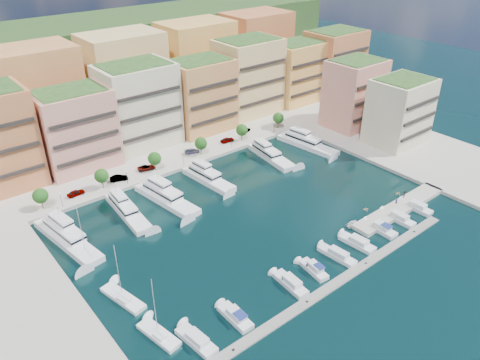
# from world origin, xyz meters

# --- Properties ---
(ground) EXTENTS (400.00, 400.00, 0.00)m
(ground) POSITION_xyz_m (0.00, 0.00, 0.00)
(ground) COLOR black
(ground) RESTS_ON ground
(north_quay) EXTENTS (220.00, 64.00, 2.00)m
(north_quay) POSITION_xyz_m (0.00, 62.00, 0.00)
(north_quay) COLOR #9E998E
(north_quay) RESTS_ON ground
(east_quay) EXTENTS (34.00, 76.00, 2.00)m
(east_quay) POSITION_xyz_m (62.00, -8.00, 0.00)
(east_quay) COLOR #9E998E
(east_quay) RESTS_ON ground
(hillside) EXTENTS (240.00, 40.00, 58.00)m
(hillside) POSITION_xyz_m (0.00, 110.00, 0.00)
(hillside) COLOR #1B3A17
(hillside) RESTS_ON ground
(south_pontoon) EXTENTS (72.00, 2.20, 0.35)m
(south_pontoon) POSITION_xyz_m (-3.00, -30.00, 0.00)
(south_pontoon) COLOR gray
(south_pontoon) RESTS_ON ground
(finger_pier) EXTENTS (32.00, 5.00, 2.00)m
(finger_pier) POSITION_xyz_m (30.00, -22.00, 0.00)
(finger_pier) COLOR #9E998E
(finger_pier) RESTS_ON ground
(apartment_2) EXTENTS (20.00, 15.50, 22.80)m
(apartment_2) POSITION_xyz_m (-23.00, 49.99, 12.31)
(apartment_2) COLOR #DB877A
(apartment_2) RESTS_ON north_quay
(apartment_3) EXTENTS (22.00, 16.50, 25.80)m
(apartment_3) POSITION_xyz_m (-2.00, 51.99, 13.81)
(apartment_3) COLOR beige
(apartment_3) RESTS_ON north_quay
(apartment_4) EXTENTS (20.00, 15.50, 23.80)m
(apartment_4) POSITION_xyz_m (20.00, 49.99, 12.81)
(apartment_4) COLOR #DDA152
(apartment_4) RESTS_ON north_quay
(apartment_5) EXTENTS (22.00, 16.50, 26.80)m
(apartment_5) POSITION_xyz_m (42.00, 51.99, 14.31)
(apartment_5) COLOR #E8C87A
(apartment_5) RESTS_ON north_quay
(apartment_6) EXTENTS (20.00, 15.50, 22.80)m
(apartment_6) POSITION_xyz_m (64.00, 49.99, 12.31)
(apartment_6) COLOR #E9B855
(apartment_6) RESTS_ON north_quay
(apartment_7) EXTENTS (22.00, 16.50, 24.80)m
(apartment_7) POSITION_xyz_m (84.00, 47.99, 13.31)
(apartment_7) COLOR #D47846
(apartment_7) RESTS_ON north_quay
(apartment_east_a) EXTENTS (18.00, 14.50, 22.80)m
(apartment_east_a) POSITION_xyz_m (62.00, 19.99, 12.31)
(apartment_east_a) COLOR #DB877A
(apartment_east_a) RESTS_ON east_quay
(apartment_east_b) EXTENTS (18.00, 14.50, 20.80)m
(apartment_east_b) POSITION_xyz_m (62.00, 1.99, 11.31)
(apartment_east_b) COLOR beige
(apartment_east_b) RESTS_ON east_quay
(backblock_1) EXTENTS (26.00, 18.00, 30.00)m
(backblock_1) POSITION_xyz_m (-25.00, 74.00, 16.00)
(backblock_1) COLOR #DDA152
(backblock_1) RESTS_ON north_quay
(backblock_2) EXTENTS (26.00, 18.00, 30.00)m
(backblock_2) POSITION_xyz_m (5.00, 74.00, 16.00)
(backblock_2) COLOR #E8C87A
(backblock_2) RESTS_ON north_quay
(backblock_3) EXTENTS (26.00, 18.00, 30.00)m
(backblock_3) POSITION_xyz_m (35.00, 74.00, 16.00)
(backblock_3) COLOR #E9B855
(backblock_3) RESTS_ON north_quay
(backblock_4) EXTENTS (26.00, 18.00, 30.00)m
(backblock_4) POSITION_xyz_m (65.00, 74.00, 16.00)
(backblock_4) COLOR #D47846
(backblock_4) RESTS_ON north_quay
(tree_0) EXTENTS (3.80, 3.80, 5.65)m
(tree_0) POSITION_xyz_m (-40.00, 33.50, 4.74)
(tree_0) COLOR #473323
(tree_0) RESTS_ON north_quay
(tree_1) EXTENTS (3.80, 3.80, 5.65)m
(tree_1) POSITION_xyz_m (-24.00, 33.50, 4.74)
(tree_1) COLOR #473323
(tree_1) RESTS_ON north_quay
(tree_2) EXTENTS (3.80, 3.80, 5.65)m
(tree_2) POSITION_xyz_m (-8.00, 33.50, 4.74)
(tree_2) COLOR #473323
(tree_2) RESTS_ON north_quay
(tree_3) EXTENTS (3.80, 3.80, 5.65)m
(tree_3) POSITION_xyz_m (8.00, 33.50, 4.74)
(tree_3) COLOR #473323
(tree_3) RESTS_ON north_quay
(tree_4) EXTENTS (3.80, 3.80, 5.65)m
(tree_4) POSITION_xyz_m (24.00, 33.50, 4.74)
(tree_4) COLOR #473323
(tree_4) RESTS_ON north_quay
(tree_5) EXTENTS (3.80, 3.80, 5.65)m
(tree_5) POSITION_xyz_m (40.00, 33.50, 4.74)
(tree_5) COLOR #473323
(tree_5) RESTS_ON north_quay
(lamppost_0) EXTENTS (0.30, 0.30, 4.20)m
(lamppost_0) POSITION_xyz_m (-36.00, 31.20, 3.83)
(lamppost_0) COLOR black
(lamppost_0) RESTS_ON north_quay
(lamppost_1) EXTENTS (0.30, 0.30, 4.20)m
(lamppost_1) POSITION_xyz_m (-18.00, 31.20, 3.83)
(lamppost_1) COLOR black
(lamppost_1) RESTS_ON north_quay
(lamppost_2) EXTENTS (0.30, 0.30, 4.20)m
(lamppost_2) POSITION_xyz_m (0.00, 31.20, 3.83)
(lamppost_2) COLOR black
(lamppost_2) RESTS_ON north_quay
(lamppost_3) EXTENTS (0.30, 0.30, 4.20)m
(lamppost_3) POSITION_xyz_m (18.00, 31.20, 3.83)
(lamppost_3) COLOR black
(lamppost_3) RESTS_ON north_quay
(lamppost_4) EXTENTS (0.30, 0.30, 4.20)m
(lamppost_4) POSITION_xyz_m (36.00, 31.20, 3.83)
(lamppost_4) COLOR black
(lamppost_4) RESTS_ON north_quay
(yacht_0) EXTENTS (7.73, 23.84, 7.30)m
(yacht_0) POSITION_xyz_m (-40.19, 18.26, 1.21)
(yacht_0) COLOR white
(yacht_0) RESTS_ON ground
(yacht_1) EXTENTS (5.71, 20.29, 7.30)m
(yacht_1) POSITION_xyz_m (-24.28, 19.77, 1.09)
(yacht_1) COLOR white
(yacht_1) RESTS_ON ground
(yacht_2) EXTENTS (7.58, 21.97, 7.30)m
(yacht_2) POSITION_xyz_m (-13.68, 19.14, 1.21)
(yacht_2) COLOR white
(yacht_2) RESTS_ON ground
(yacht_3) EXTENTS (5.83, 18.54, 7.30)m
(yacht_3) POSITION_xyz_m (0.82, 20.65, 1.21)
(yacht_3) COLOR white
(yacht_3) RESTS_ON ground
(yacht_5) EXTENTS (6.97, 19.71, 7.30)m
(yacht_5) POSITION_xyz_m (23.97, 20.17, 1.21)
(yacht_5) COLOR white
(yacht_5) RESTS_ON ground
(yacht_6) EXTENTS (7.09, 22.05, 7.30)m
(yacht_6) POSITION_xyz_m (38.54, 19.08, 1.21)
(yacht_6) COLOR white
(yacht_6) RESTS_ON ground
(cruiser_0) EXTENTS (3.66, 8.80, 2.55)m
(cruiser_0) POSITION_xyz_m (-33.81, -24.59, 0.55)
(cruiser_0) COLOR silver
(cruiser_0) RESTS_ON ground
(cruiser_1) EXTENTS (2.76, 7.83, 2.66)m
(cruiser_1) POSITION_xyz_m (-25.16, -24.60, 0.57)
(cruiser_1) COLOR silver
(cruiser_1) RESTS_ON ground
(cruiser_3) EXTENTS (3.25, 8.65, 2.55)m
(cruiser_3) POSITION_xyz_m (-11.06, -24.59, 0.55)
(cruiser_3) COLOR silver
(cruiser_3) RESTS_ON ground
(cruiser_4) EXTENTS (3.29, 7.47, 2.66)m
(cruiser_4) POSITION_xyz_m (-4.27, -24.60, 0.57)
(cruiser_4) COLOR silver
(cruiser_4) RESTS_ON ground
(cruiser_5) EXTENTS (3.20, 9.11, 2.55)m
(cruiser_5) POSITION_xyz_m (3.08, -24.60, 0.55)
(cruiser_5) COLOR silver
(cruiser_5) RESTS_ON ground
(cruiser_6) EXTENTS (3.44, 8.67, 2.55)m
(cruiser_6) POSITION_xyz_m (9.97, -24.59, 0.55)
(cruiser_6) COLOR silver
(cruiser_6) RESTS_ON ground
(cruiser_7) EXTENTS (2.87, 7.91, 2.66)m
(cruiser_7) POSITION_xyz_m (18.64, -24.60, 0.57)
(cruiser_7) COLOR silver
(cruiser_7) RESTS_ON ground
(cruiser_8) EXTENTS (2.67, 8.48, 2.55)m
(cruiser_8) POSITION_xyz_m (25.57, -24.59, 0.55)
(cruiser_8) COLOR silver
(cruiser_8) RESTS_ON ground
(cruiser_9) EXTENTS (2.79, 8.14, 2.55)m
(cruiser_9) POSITION_xyz_m (33.35, -24.59, 0.55)
(cruiser_9) COLOR silver
(cruiser_9) RESTS_ON ground
(sailboat_1) EXTENTS (4.96, 10.98, 13.20)m
(sailboat_1) POSITION_xyz_m (-38.85, -6.99, 0.30)
(sailboat_1) COLOR white
(sailboat_1) RESTS_ON ground
(sailboat_0) EXTENTS (4.36, 9.41, 13.20)m
(sailboat_0) POSITION_xyz_m (-38.16, -19.24, 0.31)
(sailboat_0) COLOR white
(sailboat_0) RESTS_ON ground
(sailboat_2) EXTENTS (3.16, 8.95, 13.20)m
(sailboat_2) POSITION_xyz_m (-38.80, 10.14, 0.31)
(sailboat_2) COLOR white
(sailboat_2) RESTS_ON ground
(tender_3) EXTENTS (1.73, 1.52, 0.86)m
(tender_3) POSITION_xyz_m (35.74, -17.43, 0.43)
(tender_3) COLOR #BFBE92
(tender_3) RESTS_ON ground
(tender_0) EXTENTS (4.48, 3.64, 0.82)m
(tender_0) POSITION_xyz_m (15.21, -18.96, 0.41)
(tender_0) COLOR white
(tender_0) RESTS_ON ground
(tender_1) EXTENTS (1.89, 1.77, 0.80)m
(tender_1) POSITION_xyz_m (23.01, -16.83, 0.40)
(tender_1) COLOR beige
(tender_1) RESTS_ON ground
(car_0) EXTENTS (4.65, 2.12, 1.55)m
(car_0) POSITION_xyz_m (-31.14, 34.45, 1.77)
(car_0) COLOR gray
(car_0) RESTS_ON north_quay
(car_1) EXTENTS (5.16, 3.21, 1.61)m
(car_1) POSITION_xyz_m (-18.88, 34.57, 1.80)
(car_1) COLOR gray
(car_1) RESTS_ON north_quay
(car_2) EXTENTS (5.45, 3.56, 1.39)m
(car_2) POSITION_xyz_m (-9.90, 35.37, 1.70)
(car_2) COLOR gray
(car_2) RESTS_ON north_quay
(car_3) EXTENTS (5.09, 3.23, 1.37)m
(car_3) POSITION_xyz_m (6.42, 36.16, 1.69)
(car_3) COLOR gray
(car_3) RESTS_ON north_quay
(car_4) EXTENTS (4.71, 2.22, 1.56)m
(car_4) POSITION_xyz_m (19.66, 35.62, 1.78)
(car_4) COLOR gray
(car_4) RESTS_ON north_quay
(car_5) EXTENTS (4.72, 3.13, 1.47)m
(car_5) POSITION_xyz_m (29.08, 37.75, 1.73)
(car_5) COLOR gray
(car_5) RESTS_ON north_quay
(person_0) EXTENTS (0.70, 0.68, 1.63)m
(person_0) POSITION_xyz_m (29.95, -20.78, 1.81)
(person_0) COLOR navy
(person_0) RESTS_ON finger_pier
(person_1) EXTENTS (1.15, 1.05, 1.92)m
(person_1) POSITION_xyz_m (34.22, -20.06, 1.96)
(person_1) COLOR #4A332C
(person_1) RESTS_ON finger_pier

